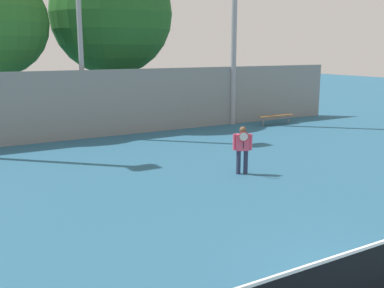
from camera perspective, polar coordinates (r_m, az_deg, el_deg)
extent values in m
cylinder|color=#282D47|center=(14.38, 5.92, -2.31)|extent=(0.14, 0.14, 0.77)
cylinder|color=#282D47|center=(14.41, 6.83, -2.31)|extent=(0.14, 0.14, 0.77)
cube|color=#DB4C6B|center=(14.25, 6.43, 0.22)|extent=(0.46, 0.38, 0.53)
cylinder|color=#DB4C6B|center=(14.22, 5.39, 0.25)|extent=(0.10, 0.10, 0.51)
cylinder|color=#DB4C6B|center=(14.28, 7.47, 0.25)|extent=(0.10, 0.10, 0.51)
sphere|color=brown|center=(14.18, 6.47, 1.80)|extent=(0.21, 0.21, 0.21)
cylinder|color=black|center=(13.99, 6.56, -0.10)|extent=(0.03, 0.03, 0.22)
torus|color=red|center=(13.94, 6.59, 0.92)|extent=(0.28, 0.18, 0.31)
cylinder|color=silver|center=(13.94, 6.59, 0.92)|extent=(0.23, 0.14, 0.27)
cube|color=brown|center=(24.20, 10.63, 3.56)|extent=(2.17, 0.40, 0.04)
cylinder|color=gray|center=(23.68, 9.02, 2.84)|extent=(0.06, 0.06, 0.45)
cylinder|color=gray|center=(24.81, 12.13, 3.13)|extent=(0.06, 0.06, 0.45)
cylinder|color=#939399|center=(20.65, -14.11, 14.88)|extent=(0.22, 0.22, 10.19)
cylinder|color=#939399|center=(23.86, 5.40, 16.06)|extent=(0.29, 0.29, 11.29)
cube|color=gray|center=(20.48, -12.89, 4.92)|extent=(28.26, 0.06, 3.03)
cylinder|color=brown|center=(23.18, -23.12, 5.20)|extent=(0.43, 0.43, 3.15)
cylinder|color=brown|center=(25.05, -9.85, 6.44)|extent=(0.33, 0.33, 3.18)
sphere|color=#235B23|center=(25.01, -10.20, 15.96)|extent=(6.41, 6.41, 6.41)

